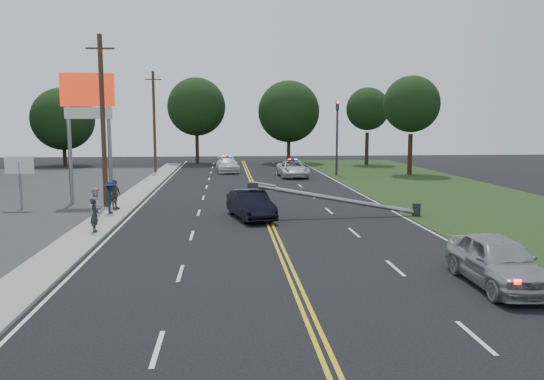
{
  "coord_description": "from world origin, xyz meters",
  "views": [
    {
      "loc": [
        -2.1,
        -19.5,
        5.05
      ],
      "look_at": [
        0.12,
        6.5,
        1.7
      ],
      "focal_mm": 35.0,
      "sensor_mm": 36.0,
      "label": 1
    }
  ],
  "objects": [
    {
      "name": "bystander_c",
      "position": [
        -8.41,
        9.59,
        1.0
      ],
      "size": [
        0.78,
        1.21,
        1.77
      ],
      "primitive_type": "imported",
      "rotation": [
        0.0,
        0.0,
        1.69
      ],
      "color": "#18223D",
      "rests_on": "sidewalk"
    },
    {
      "name": "waiting_sedan",
      "position": [
        6.22,
        -4.19,
        0.79
      ],
      "size": [
        2.0,
        4.69,
        1.58
      ],
      "primitive_type": "imported",
      "rotation": [
        0.0,
        0.0,
        -0.03
      ],
      "color": "#989CA0",
      "rests_on": "ground"
    },
    {
      "name": "grass_verge",
      "position": [
        13.5,
        10.0,
        0.01
      ],
      "size": [
        12.0,
        80.0,
        0.01
      ],
      "primitive_type": "cube",
      "color": "black",
      "rests_on": "ground"
    },
    {
      "name": "ground",
      "position": [
        0.0,
        0.0,
        0.0
      ],
      "size": [
        120.0,
        120.0,
        0.0
      ],
      "primitive_type": "plane",
      "color": "black",
      "rests_on": "ground"
    },
    {
      "name": "tree_9",
      "position": [
        15.53,
        30.29,
        6.74
      ],
      "size": [
        5.38,
        5.38,
        9.45
      ],
      "color": "black",
      "rests_on": "ground"
    },
    {
      "name": "bystander_a",
      "position": [
        -8.07,
        4.63,
        0.89
      ],
      "size": [
        0.42,
        0.59,
        1.54
      ],
      "primitive_type": "imported",
      "rotation": [
        0.0,
        0.0,
        1.66
      ],
      "color": "#26272E",
      "rests_on": "sidewalk"
    },
    {
      "name": "centerline_yellow",
      "position": [
        0.0,
        10.0,
        0.01
      ],
      "size": [
        0.36,
        80.0,
        0.0
      ],
      "primitive_type": "cube",
      "color": "gold",
      "rests_on": "ground"
    },
    {
      "name": "sidewalk",
      "position": [
        -8.4,
        10.0,
        0.06
      ],
      "size": [
        1.8,
        70.0,
        0.12
      ],
      "primitive_type": "cube",
      "color": "gray",
      "rests_on": "ground"
    },
    {
      "name": "small_sign",
      "position": [
        -14.0,
        12.0,
        2.33
      ],
      "size": [
        1.6,
        0.14,
        3.1
      ],
      "color": "gray",
      "rests_on": "ground"
    },
    {
      "name": "pylon_sign",
      "position": [
        -10.5,
        14.0,
        6.0
      ],
      "size": [
        3.2,
        0.35,
        8.0
      ],
      "color": "gray",
      "rests_on": "ground"
    },
    {
      "name": "emergency_b",
      "position": [
        -2.04,
        34.24,
        0.76
      ],
      "size": [
        2.52,
        5.38,
        1.52
      ],
      "primitive_type": "imported",
      "rotation": [
        0.0,
        0.0,
        0.08
      ],
      "color": "silver",
      "rests_on": "ground"
    },
    {
      "name": "tree_7",
      "position": [
        5.58,
        45.97,
        6.34
      ],
      "size": [
        7.57,
        7.57,
        10.13
      ],
      "color": "black",
      "rests_on": "ground"
    },
    {
      "name": "crashed_sedan",
      "position": [
        -0.87,
        8.02,
        0.75
      ],
      "size": [
        2.6,
        4.78,
        1.49
      ],
      "primitive_type": "imported",
      "rotation": [
        0.0,
        0.0,
        0.24
      ],
      "color": "black",
      "rests_on": "ground"
    },
    {
      "name": "utility_pole_far",
      "position": [
        -9.2,
        34.0,
        5.08
      ],
      "size": [
        1.6,
        0.28,
        10.0
      ],
      "color": "#382619",
      "rests_on": "ground"
    },
    {
      "name": "utility_pole_mid",
      "position": [
        -9.2,
        12.0,
        5.08
      ],
      "size": [
        1.6,
        0.28,
        10.0
      ],
      "color": "#382619",
      "rests_on": "ground"
    },
    {
      "name": "bystander_d",
      "position": [
        -8.46,
        10.91,
        0.97
      ],
      "size": [
        0.78,
        1.08,
        1.71
      ],
      "primitive_type": "imported",
      "rotation": [
        0.0,
        0.0,
        1.16
      ],
      "color": "#5B4D49",
      "rests_on": "sidewalk"
    },
    {
      "name": "traffic_signal",
      "position": [
        8.3,
        30.0,
        4.21
      ],
      "size": [
        0.28,
        0.41,
        7.05
      ],
      "color": "#2D2D30",
      "rests_on": "ground"
    },
    {
      "name": "emergency_a",
      "position": [
        3.97,
        29.01,
        0.75
      ],
      "size": [
        2.69,
        5.5,
        1.5
      ],
      "primitive_type": "imported",
      "rotation": [
        0.0,
        0.0,
        0.04
      ],
      "color": "silver",
      "rests_on": "ground"
    },
    {
      "name": "tree_5",
      "position": [
        -20.92,
        44.01,
        5.4
      ],
      "size": [
        7.17,
        7.17,
        8.99
      ],
      "color": "black",
      "rests_on": "ground"
    },
    {
      "name": "fallen_streetlight",
      "position": [
        4.19,
        8.0,
        0.92
      ],
      "size": [
        9.36,
        0.44,
        1.91
      ],
      "color": "#2D2D30",
      "rests_on": "ground"
    },
    {
      "name": "tree_8",
      "position": [
        14.57,
        42.56,
        6.58
      ],
      "size": [
        5.06,
        5.06,
        9.14
      ],
      "color": "black",
      "rests_on": "ground"
    },
    {
      "name": "tree_6",
      "position": [
        -5.71,
        46.26,
        6.9
      ],
      "size": [
        7.06,
        7.06,
        10.44
      ],
      "color": "black",
      "rests_on": "ground"
    },
    {
      "name": "bystander_b",
      "position": [
        -8.62,
        7.27,
        0.97
      ],
      "size": [
        0.66,
        0.84,
        1.71
      ],
      "primitive_type": "imported",
      "rotation": [
        0.0,
        0.0,
        1.55
      ],
      "color": "silver",
      "rests_on": "sidewalk"
    }
  ]
}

